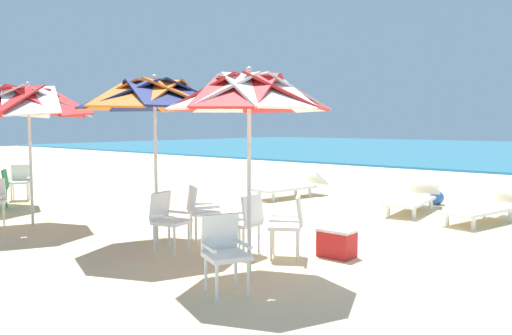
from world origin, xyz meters
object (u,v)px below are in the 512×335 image
at_px(plastic_chair_1, 245,220).
at_px(plastic_chair_3, 168,218).
at_px(plastic_chair_4, 200,209).
at_px(sun_lounger_2, 291,186).
at_px(cooler_box, 337,243).
at_px(sun_lounger_1, 413,198).
at_px(plastic_chair_2, 224,249).
at_px(plastic_chair_0, 290,222).
at_px(sun_lounger_0, 485,207).
at_px(plastic_chair_8, 20,180).
at_px(beach_umbrella_1, 155,97).
at_px(beach_umbrella_0, 249,95).
at_px(beach_umbrella_2, 28,103).
at_px(beach_ball, 437,198).

distance_m(plastic_chair_1, plastic_chair_3, 1.14).
height_order(plastic_chair_4, sun_lounger_2, plastic_chair_4).
relative_size(plastic_chair_1, cooler_box, 1.73).
bearing_deg(sun_lounger_1, plastic_chair_2, -84.50).
height_order(sun_lounger_2, cooler_box, sun_lounger_2).
distance_m(plastic_chair_0, cooler_box, 0.72).
relative_size(sun_lounger_0, sun_lounger_2, 1.01).
relative_size(plastic_chair_2, plastic_chair_8, 1.00).
relative_size(beach_umbrella_1, cooler_box, 5.19).
bearing_deg(cooler_box, beach_umbrella_0, -103.78).
bearing_deg(plastic_chair_1, sun_lounger_0, 68.63).
xyz_separation_m(plastic_chair_3, plastic_chair_8, (-6.68, 0.97, 0.00)).
bearing_deg(sun_lounger_0, plastic_chair_4, -123.77).
bearing_deg(beach_umbrella_1, beach_umbrella_2, -167.62).
relative_size(beach_umbrella_1, beach_ball, 8.06).
bearing_deg(sun_lounger_0, plastic_chair_2, -98.40).
distance_m(plastic_chair_0, plastic_chair_8, 8.25).
relative_size(plastic_chair_1, beach_umbrella_1, 0.33).
height_order(plastic_chair_2, beach_ball, plastic_chair_2).
xyz_separation_m(sun_lounger_2, cooler_box, (3.96, -4.28, -0.08)).
height_order(plastic_chair_0, sun_lounger_2, plastic_chair_0).
distance_m(plastic_chair_1, beach_umbrella_1, 2.35).
bearing_deg(plastic_chair_2, cooler_box, 87.22).
xyz_separation_m(plastic_chair_3, plastic_chair_4, (-0.18, 0.81, 0.00)).
bearing_deg(beach_ball, cooler_box, -82.80).
xyz_separation_m(plastic_chair_4, sun_lounger_0, (3.01, 4.51, -0.22)).
bearing_deg(plastic_chair_8, sun_lounger_1, 29.85).
bearing_deg(plastic_chair_8, cooler_box, 2.33).
relative_size(sun_lounger_2, cooler_box, 4.43).
height_order(plastic_chair_8, cooler_box, plastic_chair_8).
height_order(plastic_chair_3, beach_ball, plastic_chair_3).
relative_size(sun_lounger_0, sun_lounger_1, 1.01).
height_order(beach_umbrella_1, sun_lounger_0, beach_umbrella_1).
relative_size(plastic_chair_2, sun_lounger_1, 0.39).
height_order(sun_lounger_0, sun_lounger_2, same).
bearing_deg(beach_umbrella_2, plastic_chair_4, 21.24).
bearing_deg(plastic_chair_8, plastic_chair_3, -8.24).
bearing_deg(plastic_chair_1, plastic_chair_8, 177.15).
distance_m(plastic_chair_0, beach_umbrella_1, 2.81).
relative_size(plastic_chair_1, sun_lounger_0, 0.39).
distance_m(beach_umbrella_0, plastic_chair_3, 2.38).
bearing_deg(plastic_chair_1, plastic_chair_2, -56.12).
relative_size(sun_lounger_0, beach_ball, 6.93).
height_order(plastic_chair_3, sun_lounger_2, plastic_chair_3).
distance_m(plastic_chair_0, sun_lounger_1, 4.71).
bearing_deg(sun_lounger_2, plastic_chair_2, -59.06).
relative_size(beach_umbrella_0, cooler_box, 5.05).
bearing_deg(plastic_chair_4, beach_umbrella_2, -158.76).
bearing_deg(plastic_chair_2, beach_umbrella_0, 109.77).
bearing_deg(sun_lounger_1, cooler_box, -80.38).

